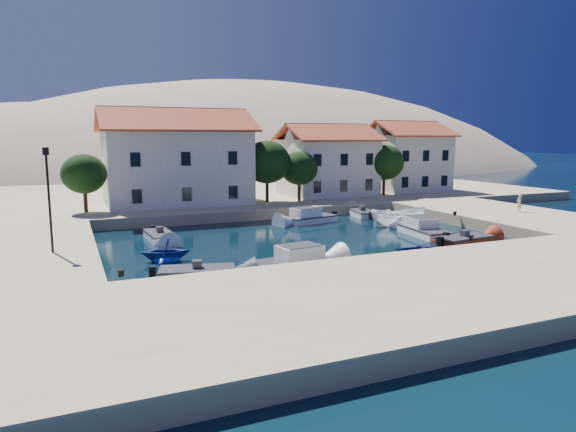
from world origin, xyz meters
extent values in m
plane|color=black|center=(0.00, 0.00, 0.00)|extent=(400.00, 400.00, 0.00)
cube|color=tan|center=(0.00, -6.00, 0.50)|extent=(52.00, 12.00, 1.00)
cube|color=tan|center=(20.50, 10.00, 0.50)|extent=(11.00, 20.00, 1.00)
cube|color=tan|center=(-19.00, 10.00, 0.50)|extent=(8.00, 20.00, 1.00)
cube|color=tan|center=(2.00, 38.00, 0.50)|extent=(80.00, 36.00, 1.00)
ellipsoid|color=tan|center=(-10.00, 110.00, -20.00)|extent=(198.00, 126.00, 72.00)
ellipsoid|color=tan|center=(35.00, 130.00, -25.00)|extent=(220.00, 176.00, 99.00)
cube|color=beige|center=(-6.00, 28.00, 4.75)|extent=(14.00, 9.00, 7.50)
pyramid|color=#AB3626|center=(-6.00, 28.00, 9.60)|extent=(14.70, 9.45, 2.20)
cube|color=beige|center=(12.00, 29.00, 4.25)|extent=(10.00, 8.00, 6.50)
pyramid|color=#AB3626|center=(12.00, 29.00, 8.40)|extent=(10.50, 8.40, 1.80)
cube|color=beige|center=(24.00, 30.00, 4.50)|extent=(9.00, 8.00, 7.00)
pyramid|color=#AB3626|center=(24.00, 30.00, 8.90)|extent=(9.45, 8.40, 1.80)
cylinder|color=#382314|center=(-15.00, 25.00, 2.25)|extent=(0.36, 0.36, 2.50)
ellipsoid|color=black|center=(-15.00, 25.00, 4.50)|extent=(4.00, 4.00, 3.60)
cylinder|color=#382314|center=(3.00, 25.50, 2.50)|extent=(0.36, 0.36, 3.00)
ellipsoid|color=black|center=(3.00, 25.50, 5.20)|extent=(5.00, 5.00, 4.50)
cylinder|color=#382314|center=(6.50, 25.00, 2.25)|extent=(0.36, 0.36, 2.50)
ellipsoid|color=black|center=(6.50, 25.00, 4.50)|extent=(4.00, 4.00, 3.60)
cylinder|color=#382314|center=(18.00, 26.00, 2.38)|extent=(0.36, 0.36, 2.75)
ellipsoid|color=black|center=(18.00, 26.00, 4.85)|extent=(4.60, 4.60, 4.14)
cylinder|color=black|center=(-17.50, 8.00, 4.00)|extent=(0.14, 0.14, 6.00)
cube|color=black|center=(-17.50, 8.00, 7.00)|extent=(0.35, 0.25, 0.45)
cylinder|color=black|center=(-14.30, 0.80, 1.15)|extent=(0.36, 0.36, 0.30)
cylinder|color=black|center=(8.00, 0.80, 1.15)|extent=(0.36, 0.36, 0.30)
cylinder|color=black|center=(14.70, 10.00, 1.15)|extent=(0.36, 0.36, 0.30)
cube|color=#37373C|center=(-10.12, 2.36, 0.25)|extent=(4.38, 2.80, 0.90)
cube|color=#37373C|center=(-10.12, 2.36, 0.58)|extent=(4.48, 2.86, 0.10)
cube|color=#37373C|center=(-10.12, 2.36, 0.80)|extent=(0.61, 0.61, 0.50)
cube|color=white|center=(-4.64, 2.04, 0.25)|extent=(5.04, 2.65, 0.90)
cube|color=#37373C|center=(-4.64, 2.04, 0.58)|extent=(5.16, 2.70, 0.10)
cube|color=white|center=(-4.64, 2.04, 0.95)|extent=(2.75, 2.06, 0.90)
imported|color=navy|center=(5.52, 1.57, 0.00)|extent=(5.31, 4.38, 0.96)
cube|color=maroon|center=(10.09, 3.67, 0.25)|extent=(4.27, 2.26, 0.90)
cube|color=#37373C|center=(10.09, 3.67, 0.58)|extent=(4.37, 2.31, 0.10)
cube|color=#37373C|center=(10.09, 3.67, 0.80)|extent=(0.55, 0.55, 0.50)
cube|color=white|center=(9.53, 7.59, 0.25)|extent=(2.65, 5.27, 0.90)
cube|color=#37373C|center=(9.53, 7.59, 0.58)|extent=(2.70, 5.39, 0.10)
cube|color=white|center=(9.53, 7.59, 0.95)|extent=(2.05, 2.87, 0.90)
imported|color=white|center=(10.03, 11.84, 0.00)|extent=(5.26, 3.28, 1.91)
cube|color=white|center=(10.28, 18.15, 0.25)|extent=(2.42, 4.03, 0.90)
cube|color=#37373C|center=(10.28, 18.15, 0.58)|extent=(2.47, 4.13, 0.10)
cube|color=#37373C|center=(10.28, 18.15, 0.80)|extent=(0.58, 0.58, 0.50)
imported|color=navy|center=(-10.99, 7.26, 0.00)|extent=(3.49, 3.18, 1.59)
cube|color=white|center=(-10.19, 14.13, 0.25)|extent=(1.96, 4.02, 0.90)
cube|color=#37373C|center=(-10.19, 14.13, 0.58)|extent=(2.00, 4.11, 0.10)
cube|color=#37373C|center=(-10.19, 14.13, 0.80)|extent=(0.53, 0.53, 0.50)
cube|color=white|center=(4.03, 16.89, 0.25)|extent=(5.04, 2.98, 0.90)
cube|color=#37373C|center=(4.03, 16.89, 0.58)|extent=(5.16, 3.04, 0.10)
cube|color=white|center=(4.03, 16.89, 0.95)|extent=(2.81, 2.20, 0.90)
imported|color=beige|center=(21.69, 9.44, 1.84)|extent=(0.67, 0.49, 1.68)
camera|label=1|loc=(-16.50, -25.06, 7.81)|focal=32.00mm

